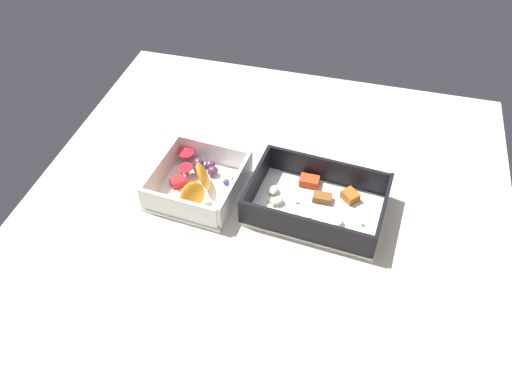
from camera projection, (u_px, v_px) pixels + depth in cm
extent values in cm
cube|color=beige|center=(266.00, 208.00, 84.23)|extent=(80.00, 80.00, 2.00)
cube|color=white|center=(315.00, 209.00, 82.35)|extent=(22.80, 16.24, 0.60)
cube|color=black|center=(255.00, 182.00, 82.90)|extent=(1.89, 14.34, 4.75)
cube|color=black|center=(382.00, 215.00, 77.95)|extent=(1.89, 14.34, 4.75)
cube|color=black|center=(327.00, 170.00, 84.90)|extent=(20.37, 2.44, 4.75)
cube|color=black|center=(305.00, 229.00, 75.94)|extent=(20.37, 2.44, 4.75)
ellipsoid|color=beige|center=(296.00, 219.00, 79.44)|extent=(1.63, 2.27, 1.10)
ellipsoid|color=beige|center=(348.00, 236.00, 76.83)|extent=(3.32, 2.82, 1.41)
ellipsoid|color=beige|center=(277.00, 213.00, 80.36)|extent=(1.87, 2.36, 1.05)
ellipsoid|color=beige|center=(274.00, 190.00, 83.98)|extent=(1.92, 2.38, 1.05)
ellipsoid|color=beige|center=(277.00, 202.00, 81.92)|extent=(2.69, 2.74, 1.13)
ellipsoid|color=beige|center=(323.00, 228.00, 78.22)|extent=(2.12, 2.49, 1.06)
ellipsoid|color=beige|center=(337.00, 220.00, 79.16)|extent=(2.55, 2.94, 1.23)
ellipsoid|color=beige|center=(366.00, 236.00, 77.11)|extent=(2.70, 2.48, 1.11)
cube|color=brown|center=(322.00, 198.00, 82.90)|extent=(3.11, 1.89, 1.21)
cube|color=#AD5B1E|center=(350.00, 196.00, 82.95)|extent=(3.40, 3.38, 1.55)
cube|color=red|center=(309.00, 181.00, 85.43)|extent=(3.30, 2.26, 1.44)
cube|color=#387A33|center=(339.00, 237.00, 77.80)|extent=(0.60, 0.40, 0.20)
cube|color=#387A33|center=(298.00, 203.00, 82.77)|extent=(0.60, 0.40, 0.20)
cube|color=#387A33|center=(270.00, 200.00, 83.19)|extent=(0.60, 0.40, 0.20)
cube|color=#387A33|center=(310.00, 219.00, 80.37)|extent=(0.60, 0.40, 0.20)
cube|color=#387A33|center=(273.00, 214.00, 81.13)|extent=(0.60, 0.40, 0.20)
cube|color=#387A33|center=(363.00, 225.00, 79.44)|extent=(0.60, 0.40, 0.20)
cube|color=white|center=(199.00, 189.00, 85.52)|extent=(15.35, 15.81, 0.60)
cube|color=white|center=(161.00, 170.00, 85.35)|extent=(1.87, 14.64, 4.26)
cube|color=white|center=(235.00, 189.00, 82.19)|extent=(1.87, 14.64, 4.26)
cube|color=white|center=(214.00, 153.00, 88.35)|extent=(12.94, 1.72, 4.26)
cube|color=white|center=(179.00, 208.00, 79.19)|extent=(12.94, 1.72, 4.26)
ellipsoid|color=orange|center=(203.00, 176.00, 83.48)|extent=(4.82, 5.73, 5.12)
ellipsoid|color=orange|center=(193.00, 195.00, 80.65)|extent=(4.94, 5.42, 4.81)
cube|color=red|center=(178.00, 182.00, 85.18)|extent=(3.18, 3.18, 1.54)
cube|color=#F4EACC|center=(173.00, 201.00, 82.13)|extent=(3.38, 3.48, 1.67)
sphere|color=#562D4C|center=(199.00, 163.00, 88.26)|extent=(1.89, 1.89, 1.89)
sphere|color=#562D4C|center=(213.00, 171.00, 86.85)|extent=(1.83, 1.83, 1.83)
sphere|color=#562D4C|center=(199.00, 169.00, 87.17)|extent=(1.85, 1.85, 1.85)
sphere|color=#562D4C|center=(210.00, 165.00, 87.91)|extent=(1.84, 1.84, 1.84)
cone|color=red|center=(186.00, 172.00, 86.63)|extent=(2.56, 2.56, 2.05)
cone|color=red|center=(186.00, 157.00, 89.04)|extent=(2.85, 2.85, 2.28)
sphere|color=navy|center=(239.00, 176.00, 86.54)|extent=(1.14, 1.14, 1.14)
sphere|color=navy|center=(226.00, 182.00, 85.51)|extent=(1.11, 1.11, 1.11)
sphere|color=navy|center=(235.00, 179.00, 85.96)|extent=(1.12, 1.12, 1.12)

